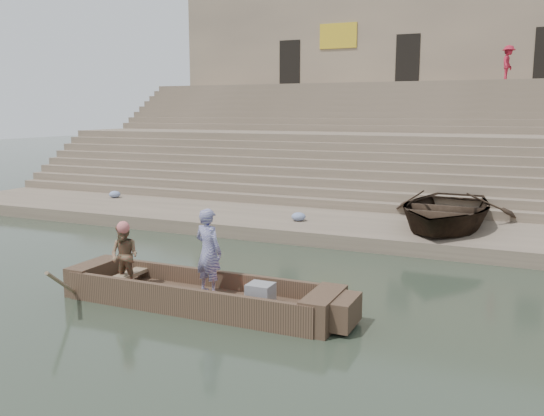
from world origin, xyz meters
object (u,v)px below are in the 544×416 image
Objects in this scene: standing_man at (208,251)px; beached_rowboat at (445,209)px; television at (260,294)px; main_rowboat at (199,301)px; pedestrian at (508,63)px; rowing_man at (124,256)px.

beached_rowboat is at bearing -101.16° from standing_man.
standing_man is 3.68× the size of television.
pedestrian is at bearing 78.07° from main_rowboat.
television is at bearing 0.00° from main_rowboat.
rowing_man is (-1.67, -0.11, 0.75)m from main_rowboat.
standing_man is 22.16m from pedestrian.
beached_rowboat is at bearing 73.97° from television.
standing_man is at bearing 176.64° from pedestrian.
television is (1.31, 0.00, 0.31)m from main_rowboat.
main_rowboat is at bearing 176.44° from pedestrian.
television is at bearing -103.67° from beached_rowboat.
rowing_man reaches higher than beached_rowboat.
beached_rowboat is at bearing 55.74° from rowing_man.
television is 22.30m from pedestrian.
beached_rowboat is 3.12× the size of pedestrian.
main_rowboat is 2.95× the size of standing_man.
beached_rowboat is at bearing 65.56° from main_rowboat.
main_rowboat is at bearing 71.91° from standing_man.
rowing_man reaches higher than television.
main_rowboat is 22.60m from pedestrian.
pedestrian is (6.17, 21.45, 5.16)m from rowing_man.
television is 0.28× the size of pedestrian.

